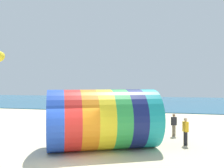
% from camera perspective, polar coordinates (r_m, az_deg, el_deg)
% --- Properties ---
extents(ground_plane, '(120.00, 120.00, 0.00)m').
position_cam_1_polar(ground_plane, '(12.88, -9.70, -16.80)').
color(ground_plane, beige).
extents(sea, '(120.00, 40.00, 0.10)m').
position_cam_1_polar(sea, '(53.04, 9.44, -4.04)').
color(sea, '#236084').
rests_on(sea, ground).
extents(giant_inflatable_tube, '(7.06, 5.87, 3.40)m').
position_cam_1_polar(giant_inflatable_tube, '(14.44, -1.98, -8.05)').
color(giant_inflatable_tube, blue).
rests_on(giant_inflatable_tube, ground).
extents(kite_handler, '(0.37, 0.42, 1.68)m').
position_cam_1_polar(kite_handler, '(16.07, 16.46, -10.29)').
color(kite_handler, black).
rests_on(kite_handler, ground).
extents(bystander_near_water, '(0.40, 0.30, 1.65)m').
position_cam_1_polar(bystander_near_water, '(18.04, 10.41, -9.22)').
color(bystander_near_water, '#726651').
rests_on(bystander_near_water, ground).
extents(bystander_mid_beach, '(0.42, 0.39, 1.60)m').
position_cam_1_polar(bystander_mid_beach, '(18.59, 13.95, -9.04)').
color(bystander_mid_beach, '#726651').
rests_on(bystander_mid_beach, ground).
extents(bystander_far_left, '(0.42, 0.35, 1.81)m').
position_cam_1_polar(bystander_far_left, '(18.69, 6.03, -8.59)').
color(bystander_far_left, '#726651').
rests_on(bystander_far_left, ground).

